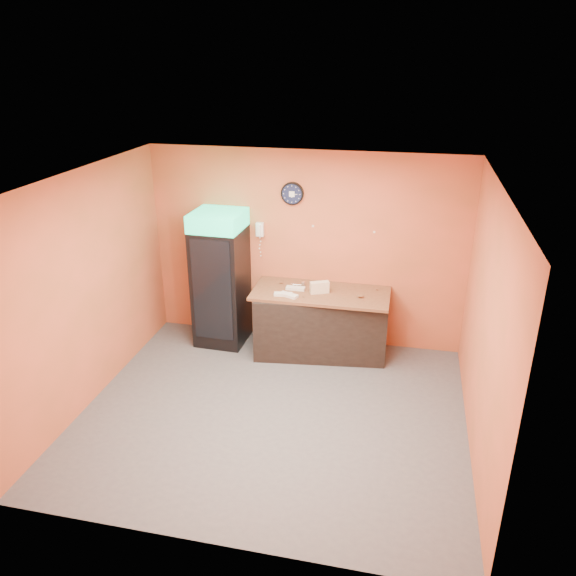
# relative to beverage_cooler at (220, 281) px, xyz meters

# --- Properties ---
(floor) EXTENTS (4.50, 4.50, 0.00)m
(floor) POSITION_rel_beverage_cooler_xyz_m (1.17, -1.61, -0.96)
(floor) COLOR #47474C
(floor) RESTS_ON ground
(back_wall) EXTENTS (4.50, 0.02, 2.80)m
(back_wall) POSITION_rel_beverage_cooler_xyz_m (1.17, 0.39, 0.44)
(back_wall) COLOR #DF5E3E
(back_wall) RESTS_ON floor
(left_wall) EXTENTS (0.02, 4.00, 2.80)m
(left_wall) POSITION_rel_beverage_cooler_xyz_m (-1.08, -1.61, 0.44)
(left_wall) COLOR #DF5E3E
(left_wall) RESTS_ON floor
(right_wall) EXTENTS (0.02, 4.00, 2.80)m
(right_wall) POSITION_rel_beverage_cooler_xyz_m (3.42, -1.61, 0.44)
(right_wall) COLOR #DF5E3E
(right_wall) RESTS_ON floor
(ceiling) EXTENTS (4.50, 4.00, 0.02)m
(ceiling) POSITION_rel_beverage_cooler_xyz_m (1.17, -1.61, 1.84)
(ceiling) COLOR white
(ceiling) RESTS_ON back_wall
(beverage_cooler) EXTENTS (0.71, 0.73, 1.97)m
(beverage_cooler) POSITION_rel_beverage_cooler_xyz_m (0.00, 0.00, 0.00)
(beverage_cooler) COLOR black
(beverage_cooler) RESTS_ON floor
(prep_counter) EXTENTS (1.89, 1.02, 0.90)m
(prep_counter) POSITION_rel_beverage_cooler_xyz_m (1.47, -0.01, -0.51)
(prep_counter) COLOR black
(prep_counter) RESTS_ON floor
(wall_clock) EXTENTS (0.32, 0.06, 0.32)m
(wall_clock) POSITION_rel_beverage_cooler_xyz_m (0.98, 0.37, 1.23)
(wall_clock) COLOR black
(wall_clock) RESTS_ON back_wall
(wall_phone) EXTENTS (0.11, 0.10, 0.20)m
(wall_phone) POSITION_rel_beverage_cooler_xyz_m (0.51, 0.34, 0.70)
(wall_phone) COLOR white
(wall_phone) RESTS_ON back_wall
(butcher_paper) EXTENTS (1.89, 0.89, 0.04)m
(butcher_paper) POSITION_rel_beverage_cooler_xyz_m (1.47, -0.01, -0.04)
(butcher_paper) COLOR brown
(butcher_paper) RESTS_ON prep_counter
(sub_roll_stack) EXTENTS (0.27, 0.19, 0.16)m
(sub_roll_stack) POSITION_rel_beverage_cooler_xyz_m (1.45, -0.06, 0.06)
(sub_roll_stack) COLOR beige
(sub_roll_stack) RESTS_ON butcher_paper
(wrapped_sandwich_left) EXTENTS (0.26, 0.13, 0.04)m
(wrapped_sandwich_left) POSITION_rel_beverage_cooler_xyz_m (0.99, -0.25, -0.01)
(wrapped_sandwich_left) COLOR silver
(wrapped_sandwich_left) RESTS_ON butcher_paper
(wrapped_sandwich_mid) EXTENTS (0.28, 0.19, 0.04)m
(wrapped_sandwich_mid) POSITION_rel_beverage_cooler_xyz_m (1.07, -0.27, -0.00)
(wrapped_sandwich_mid) COLOR silver
(wrapped_sandwich_mid) RESTS_ON butcher_paper
(wrapped_sandwich_right) EXTENTS (0.26, 0.10, 0.04)m
(wrapped_sandwich_right) POSITION_rel_beverage_cooler_xyz_m (1.11, -0.02, -0.00)
(wrapped_sandwich_right) COLOR silver
(wrapped_sandwich_right) RESTS_ON butcher_paper
(kitchen_tool) EXTENTS (0.06, 0.06, 0.06)m
(kitchen_tool) POSITION_rel_beverage_cooler_xyz_m (1.19, 0.13, 0.01)
(kitchen_tool) COLOR silver
(kitchen_tool) RESTS_ON butcher_paper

